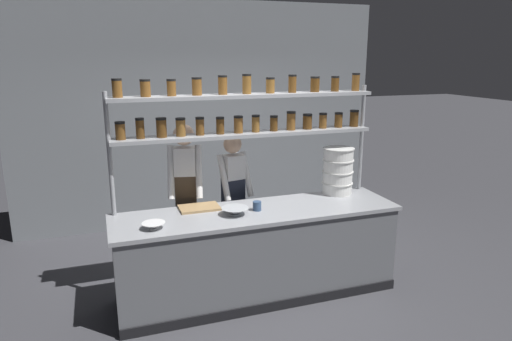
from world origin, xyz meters
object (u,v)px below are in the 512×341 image
Objects in this scene: prep_bowl_center_front at (235,211)px; chef_left at (186,192)px; serving_cup_front at (257,206)px; container_stack at (338,171)px; chef_center at (233,195)px; spice_shelf_unit at (246,119)px; cutting_board at (199,208)px; prep_bowl_near_left at (154,226)px.

chef_left is at bearing 120.38° from prep_bowl_center_front.
container_stack is at bearing 14.00° from serving_cup_front.
spice_shelf_unit is at bearing -92.99° from chef_center.
chef_left is 4.34× the size of cutting_board.
spice_shelf_unit is at bearing 25.64° from prep_bowl_near_left.
container_stack is 1.29× the size of cutting_board.
spice_shelf_unit reaches higher than serving_cup_front.
container_stack is at bearing -32.44° from chef_center.
serving_cup_front is (0.24, 0.05, 0.01)m from prep_bowl_center_front.
container_stack is at bearing 11.52° from prep_bowl_near_left.
spice_shelf_unit is 1.43m from prep_bowl_near_left.
prep_bowl_near_left is at bearing -107.79° from chef_left.
prep_bowl_center_front is at bearing -122.44° from spice_shelf_unit.
prep_bowl_near_left is 2.25× the size of serving_cup_front.
container_stack is 1.34m from prep_bowl_center_front.
serving_cup_front is (0.53, -0.24, 0.03)m from cutting_board.
prep_bowl_center_front is at bearing -166.47° from container_stack.
prep_bowl_near_left is (-0.43, -0.73, -0.06)m from chef_left.
chef_center is 5.95× the size of prep_bowl_center_front.
chef_center reaches higher than container_stack.
prep_bowl_center_front is 2.85× the size of serving_cup_front.
prep_bowl_center_front is at bearing -117.94° from chef_center.
chef_left is at bearing 102.32° from cutting_board.
chef_center is 1.20m from container_stack.
spice_shelf_unit reaches higher than prep_bowl_near_left.
prep_bowl_center_front is (0.36, -0.62, -0.05)m from chef_left.
prep_bowl_near_left is 0.79× the size of prep_bowl_center_front.
prep_bowl_center_front is at bearing -46.98° from chef_left.
cutting_board is (-1.57, -0.02, -0.25)m from container_stack.
chef_left is at bearing 158.81° from spice_shelf_unit.
chef_left is 1.10× the size of chef_center.
serving_cup_front is at bearing -30.46° from chef_left.
cutting_board is at bearing -179.29° from container_stack.
prep_bowl_near_left is 0.80m from prep_bowl_center_front.
serving_cup_front reaches higher than prep_bowl_center_front.
prep_bowl_near_left is at bearing -154.36° from spice_shelf_unit.
container_stack is (1.10, -0.39, 0.28)m from chef_center.
spice_shelf_unit reaches higher than chef_center.
container_stack is at bearing 13.53° from prep_bowl_center_front.
chef_left is at bearing 136.90° from serving_cup_front.
chef_center is at bearing 74.93° from prep_bowl_center_front.
chef_left is 3.35× the size of container_stack.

